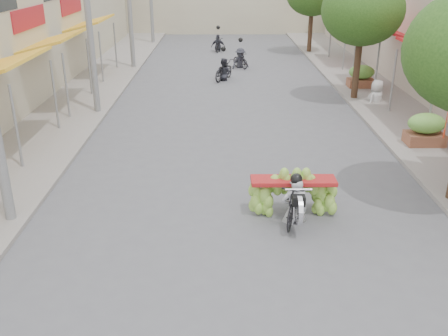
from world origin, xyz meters
The scene contains 12 objects.
ground centered at (0.00, 0.00, 0.00)m, with size 120.00×120.00×0.00m, color #515156.
sidewalk_left centered at (-7.00, 15.00, 0.06)m, with size 4.00×60.00×0.12m, color gray.
sidewalk_right centered at (7.00, 15.00, 0.06)m, with size 4.00×60.00×0.12m, color gray.
utility_pole_mid centered at (-5.40, 12.00, 4.03)m, with size 0.60×0.24×8.00m.
street_tree_mid centered at (5.40, 14.00, 3.78)m, with size 3.40×3.40×5.25m.
produce_crate_mid centered at (6.20, 8.00, 0.71)m, with size 1.20×0.88×1.16m.
produce_crate_far centered at (6.20, 16.00, 0.71)m, with size 1.20×0.88×1.16m.
banana_motorbike centered at (1.25, 3.17, 0.69)m, with size 2.20×1.91×2.08m.
pedestrian centered at (6.17, 13.33, 1.06)m, with size 1.07×0.99×1.87m.
bg_motorbike_a centered at (-0.31, 18.01, 0.72)m, with size 1.36×1.92×1.95m.
bg_motorbike_b centered at (0.67, 21.11, 0.87)m, with size 1.19×1.54×1.95m.
bg_motorbike_c centered at (-0.61, 26.65, 0.82)m, with size 1.04×1.55×1.95m.
Camera 1 is at (-0.48, -7.38, 5.72)m, focal length 40.00 mm.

